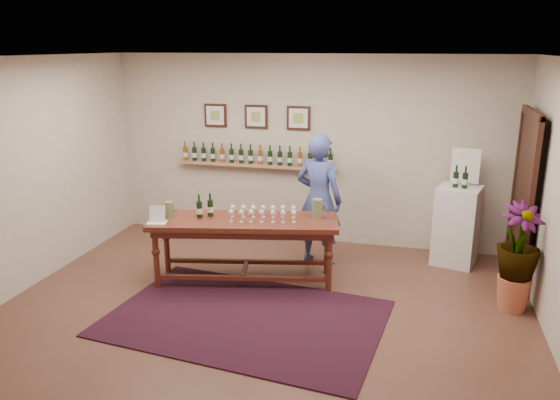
% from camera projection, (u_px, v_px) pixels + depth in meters
% --- Properties ---
extents(ground, '(6.00, 6.00, 0.00)m').
position_uv_depth(ground, '(262.00, 312.00, 6.19)').
color(ground, '#553325').
rests_on(ground, ground).
extents(room_shell, '(6.00, 6.00, 6.00)m').
position_uv_depth(room_shell, '(457.00, 188.00, 7.10)').
color(room_shell, beige).
rests_on(room_shell, ground).
extents(rug, '(3.16, 2.29, 0.02)m').
position_uv_depth(rug, '(245.00, 318.00, 6.04)').
color(rug, '#450C0C').
rests_on(rug, ground).
extents(tasting_table, '(2.44, 1.21, 0.83)m').
position_uv_depth(tasting_table, '(244.00, 229.00, 6.82)').
color(tasting_table, '#441811').
rests_on(tasting_table, ground).
extents(table_glasses, '(1.21, 0.52, 0.16)m').
position_uv_depth(table_glasses, '(263.00, 213.00, 6.75)').
color(table_glasses, silver).
rests_on(table_glasses, tasting_table).
extents(table_bottles, '(0.30, 0.19, 0.30)m').
position_uv_depth(table_bottles, '(205.00, 206.00, 6.84)').
color(table_bottles, black).
rests_on(table_bottles, tasting_table).
extents(pitcher_left, '(0.15, 0.15, 0.19)m').
position_uv_depth(pitcher_left, '(170.00, 209.00, 6.86)').
color(pitcher_left, '#606D43').
rests_on(pitcher_left, tasting_table).
extents(pitcher_right, '(0.19, 0.19, 0.24)m').
position_uv_depth(pitcher_right, '(317.00, 208.00, 6.82)').
color(pitcher_right, '#606D43').
rests_on(pitcher_right, tasting_table).
extents(menu_card, '(0.26, 0.21, 0.21)m').
position_uv_depth(menu_card, '(157.00, 214.00, 6.64)').
color(menu_card, silver).
rests_on(menu_card, tasting_table).
extents(display_pedestal, '(0.66, 0.66, 1.08)m').
position_uv_depth(display_pedestal, '(457.00, 225.00, 7.45)').
color(display_pedestal, silver).
rests_on(display_pedestal, ground).
extents(pedestal_bottles, '(0.29, 0.14, 0.28)m').
position_uv_depth(pedestal_bottles, '(460.00, 178.00, 7.23)').
color(pedestal_bottles, black).
rests_on(pedestal_bottles, display_pedestal).
extents(info_sign, '(0.37, 0.12, 0.52)m').
position_uv_depth(info_sign, '(466.00, 166.00, 7.37)').
color(info_sign, silver).
rests_on(info_sign, display_pedestal).
extents(potted_plant, '(0.76, 0.76, 1.08)m').
position_uv_depth(potted_plant, '(517.00, 258.00, 6.08)').
color(potted_plant, '#B55B3C').
rests_on(potted_plant, ground).
extents(person, '(0.75, 0.58, 1.81)m').
position_uv_depth(person, '(319.00, 200.00, 7.36)').
color(person, '#394686').
rests_on(person, ground).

